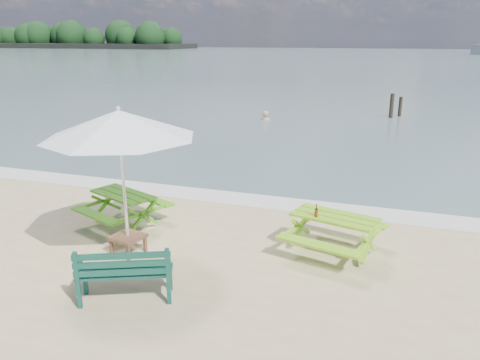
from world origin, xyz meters
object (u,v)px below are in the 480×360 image
(swimmer, at_px, (265,128))
(side_table, at_px, (128,244))
(picnic_table_left, at_px, (124,209))
(picnic_table_right, at_px, (334,235))
(park_bench, at_px, (126,283))
(patio_umbrella, at_px, (119,124))
(beer_bottle, at_px, (316,213))

(swimmer, bearing_deg, side_table, -84.17)
(picnic_table_left, height_order, swimmer, picnic_table_left)
(picnic_table_right, distance_m, park_bench, 3.73)
(park_bench, distance_m, side_table, 1.58)
(picnic_table_left, height_order, side_table, picnic_table_left)
(side_table, distance_m, patio_umbrella, 2.18)
(park_bench, distance_m, patio_umbrella, 2.63)
(picnic_table_right, xyz_separation_m, side_table, (-3.51, -1.21, -0.16))
(picnic_table_right, height_order, park_bench, park_bench)
(picnic_table_right, relative_size, patio_umbrella, 0.63)
(picnic_table_left, relative_size, side_table, 3.16)
(side_table, xyz_separation_m, swimmer, (-1.48, 14.55, -0.55))
(picnic_table_right, distance_m, beer_bottle, 0.56)
(picnic_table_left, distance_m, patio_umbrella, 2.49)
(picnic_table_right, bearing_deg, side_table, -161.00)
(picnic_table_left, relative_size, swimmer, 1.23)
(picnic_table_left, distance_m, side_table, 1.44)
(park_bench, height_order, swimmer, park_bench)
(picnic_table_right, xyz_separation_m, swimmer, (-4.99, 13.34, -0.72))
(picnic_table_right, bearing_deg, beer_bottle, -154.29)
(park_bench, relative_size, swimmer, 0.89)
(picnic_table_left, height_order, picnic_table_right, picnic_table_right)
(patio_umbrella, bearing_deg, picnic_table_left, 124.66)
(park_bench, relative_size, side_table, 2.28)
(swimmer, bearing_deg, patio_umbrella, -84.17)
(picnic_table_right, bearing_deg, picnic_table_left, -179.59)
(picnic_table_left, height_order, beer_bottle, beer_bottle)
(park_bench, bearing_deg, side_table, 120.50)
(park_bench, xyz_separation_m, swimmer, (-2.29, 15.91, -0.64))
(side_table, relative_size, swimmer, 0.39)
(picnic_table_left, xyz_separation_m, side_table, (0.81, -1.18, -0.15))
(picnic_table_left, xyz_separation_m, park_bench, (1.61, -2.54, -0.07))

